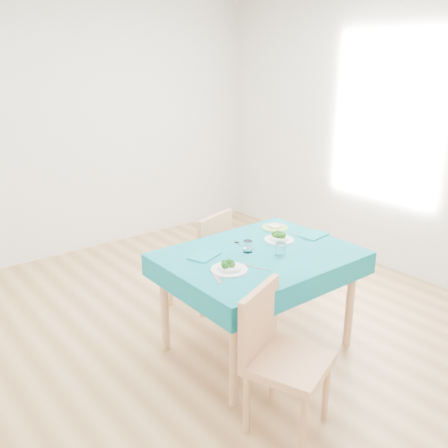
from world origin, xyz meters
TOP-DOWN VIEW (x-y plane):
  - room_shell at (0.00, 0.00)m, footprint 4.02×4.52m
  - table at (-0.03, -0.44)m, footprint 1.32×1.00m
  - chair_near at (-0.45, -1.16)m, footprint 0.57×0.59m
  - chair_far at (0.03, 0.40)m, footprint 0.53×0.56m
  - bowl_near at (-0.38, -0.54)m, footprint 0.24×0.24m
  - bowl_far at (0.25, -0.35)m, footprint 0.22×0.22m
  - fork_near at (-0.51, -0.57)m, footprint 0.10×0.19m
  - knife_near at (-0.21, -0.61)m, footprint 0.08×0.19m
  - fork_far at (-0.02, -0.27)m, footprint 0.04×0.19m
  - knife_far at (0.43, -0.38)m, footprint 0.06×0.21m
  - napkin_near at (-0.37, -0.25)m, footprint 0.25×0.21m
  - napkin_far at (0.53, -0.44)m, footprint 0.23×0.17m
  - tumbler_center at (-0.08, -0.37)m, footprint 0.07×0.07m
  - tumbler_side at (0.05, -0.56)m, footprint 0.07×0.07m
  - side_plate at (0.42, -0.13)m, footprint 0.21×0.21m
  - bread_slice at (0.42, -0.13)m, footprint 0.09×0.09m

SIDE VIEW (x-z plane):
  - table at x=-0.03m, z-range 0.00..0.76m
  - chair_far at x=0.03m, z-range 0.00..1.05m
  - chair_near at x=-0.45m, z-range 0.00..1.07m
  - knife_near at x=-0.21m, z-range 0.76..0.76m
  - knife_far at x=0.43m, z-range 0.76..0.76m
  - fork_far at x=-0.02m, z-range 0.76..0.76m
  - fork_near at x=-0.51m, z-range 0.76..0.76m
  - side_plate at x=0.42m, z-range 0.76..0.77m
  - napkin_near at x=-0.37m, z-range 0.76..0.77m
  - napkin_far at x=0.53m, z-range 0.76..0.77m
  - bread_slice at x=0.42m, z-range 0.77..0.78m
  - bowl_far at x=0.25m, z-range 0.76..0.83m
  - bowl_near at x=-0.38m, z-range 0.76..0.83m
  - tumbler_center at x=-0.08m, z-range 0.76..0.84m
  - tumbler_side at x=0.05m, z-range 0.76..0.85m
  - room_shell at x=0.00m, z-range -0.02..2.71m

